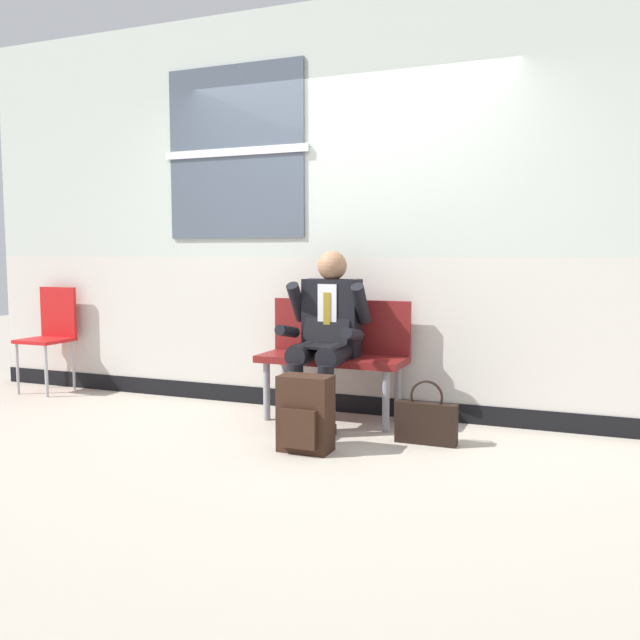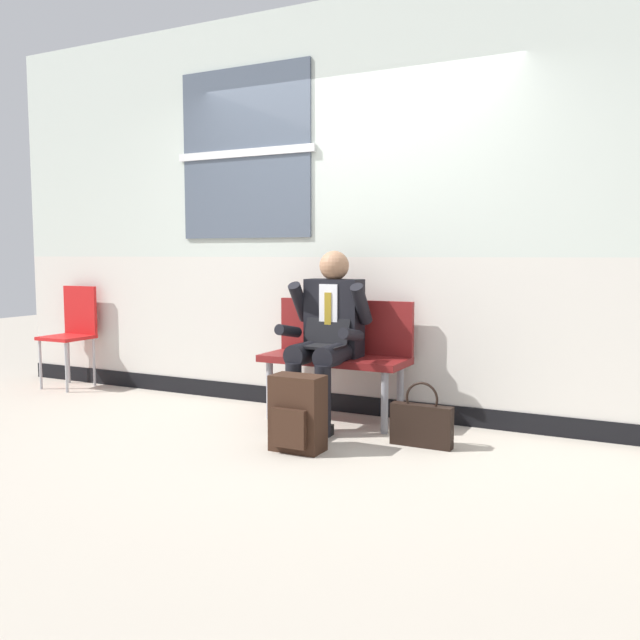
{
  "view_description": "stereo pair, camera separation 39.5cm",
  "coord_description": "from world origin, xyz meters",
  "px_view_note": "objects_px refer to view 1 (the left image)",
  "views": [
    {
      "loc": [
        1.72,
        -4.21,
        1.2
      ],
      "look_at": [
        0.01,
        0.04,
        0.75
      ],
      "focal_mm": 37.79,
      "sensor_mm": 36.0,
      "label": 1
    },
    {
      "loc": [
        2.08,
        -4.05,
        1.2
      ],
      "look_at": [
        0.01,
        0.04,
        0.75
      ],
      "focal_mm": 37.79,
      "sensor_mm": 36.0,
      "label": 2
    }
  ],
  "objects_px": {
    "person_seated": "(326,333)",
    "bench_with_person": "(335,350)",
    "handbag": "(426,421)",
    "folding_chair": "(52,329)",
    "backpack": "(305,414)"
  },
  "relations": [
    {
      "from": "person_seated",
      "to": "handbag",
      "type": "bearing_deg",
      "value": -14.97
    },
    {
      "from": "handbag",
      "to": "folding_chair",
      "type": "distance_m",
      "value": 3.49
    },
    {
      "from": "bench_with_person",
      "to": "person_seated",
      "type": "distance_m",
      "value": 0.24
    },
    {
      "from": "person_seated",
      "to": "bench_with_person",
      "type": "bearing_deg",
      "value": 90.0
    },
    {
      "from": "folding_chair",
      "to": "bench_with_person",
      "type": "bearing_deg",
      "value": -0.83
    },
    {
      "from": "backpack",
      "to": "bench_with_person",
      "type": "bearing_deg",
      "value": 98.07
    },
    {
      "from": "person_seated",
      "to": "folding_chair",
      "type": "distance_m",
      "value": 2.69
    },
    {
      "from": "folding_chair",
      "to": "person_seated",
      "type": "bearing_deg",
      "value": -4.98
    },
    {
      "from": "person_seated",
      "to": "backpack",
      "type": "distance_m",
      "value": 0.78
    },
    {
      "from": "bench_with_person",
      "to": "folding_chair",
      "type": "xyz_separation_m",
      "value": [
        -2.68,
        0.04,
        0.03
      ]
    },
    {
      "from": "bench_with_person",
      "to": "backpack",
      "type": "xyz_separation_m",
      "value": [
        0.12,
        -0.83,
        -0.28
      ]
    },
    {
      "from": "bench_with_person",
      "to": "handbag",
      "type": "xyz_separation_m",
      "value": [
        0.77,
        -0.4,
        -0.37
      ]
    },
    {
      "from": "person_seated",
      "to": "handbag",
      "type": "distance_m",
      "value": 0.94
    },
    {
      "from": "bench_with_person",
      "to": "handbag",
      "type": "relative_size",
      "value": 2.58
    },
    {
      "from": "person_seated",
      "to": "handbag",
      "type": "height_order",
      "value": "person_seated"
    }
  ]
}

